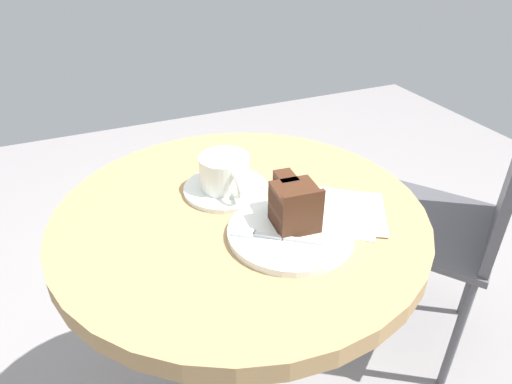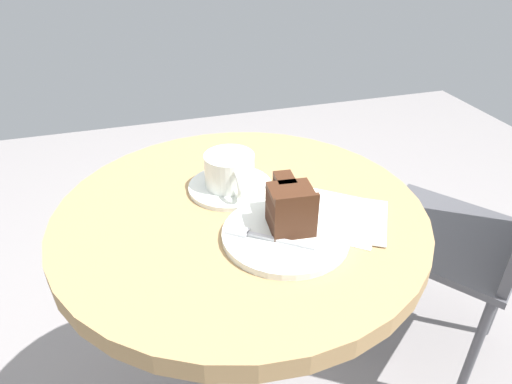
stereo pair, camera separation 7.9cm
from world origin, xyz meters
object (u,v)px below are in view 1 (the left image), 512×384
(teaspoon, at_px, (253,180))
(cake_slice, at_px, (294,205))
(fork, at_px, (266,235))
(saucer, at_px, (226,188))
(coffee_cup, at_px, (223,172))
(cake_plate, at_px, (291,232))
(napkin, at_px, (340,211))
(cafe_chair, at_px, (468,202))

(teaspoon, relative_size, cake_slice, 0.97)
(fork, bearing_deg, saucer, -52.49)
(coffee_cup, height_order, teaspoon, coffee_cup)
(cake_plate, xyz_separation_m, fork, (0.00, -0.05, 0.01))
(saucer, height_order, cake_slice, cake_slice)
(fork, relative_size, napkin, 0.60)
(cake_slice, bearing_deg, saucer, -159.38)
(cafe_chair, bearing_deg, cake_plate, -19.65)
(coffee_cup, xyz_separation_m, cake_plate, (0.17, 0.05, -0.04))
(fork, bearing_deg, cafe_chair, -127.99)
(cake_slice, relative_size, napkin, 0.49)
(cake_slice, bearing_deg, cake_plate, -37.61)
(cake_plate, distance_m, cake_slice, 0.05)
(teaspoon, relative_size, cafe_chair, 0.11)
(napkin, bearing_deg, teaspoon, -144.70)
(cake_plate, relative_size, cafe_chair, 0.23)
(saucer, height_order, cafe_chair, cafe_chair)
(cake_slice, height_order, fork, cake_slice)
(saucer, bearing_deg, cafe_chair, 91.05)
(cake_plate, xyz_separation_m, napkin, (-0.03, 0.11, -0.00))
(cake_slice, xyz_separation_m, napkin, (-0.01, 0.10, -0.05))
(coffee_cup, height_order, fork, coffee_cup)
(cake_plate, relative_size, cake_slice, 2.01)
(fork, bearing_deg, coffee_cup, -51.06)
(saucer, xyz_separation_m, coffee_cup, (-0.00, -0.00, 0.04))
(coffee_cup, relative_size, teaspoon, 1.26)
(coffee_cup, bearing_deg, saucer, 80.20)
(coffee_cup, bearing_deg, teaspoon, 89.38)
(napkin, bearing_deg, fork, -79.95)
(teaspoon, height_order, cake_plate, teaspoon)
(saucer, relative_size, cake_plate, 0.77)
(cafe_chair, bearing_deg, cake_slice, -20.62)
(teaspoon, bearing_deg, saucer, -115.66)
(cafe_chair, bearing_deg, teaspoon, -34.78)
(napkin, bearing_deg, cafe_chair, 106.94)
(cafe_chair, bearing_deg, coffee_cup, -34.94)
(teaspoon, distance_m, fork, 0.18)
(saucer, bearing_deg, cake_slice, 20.62)
(coffee_cup, distance_m, napkin, 0.22)
(teaspoon, bearing_deg, coffee_cup, -116.40)
(coffee_cup, bearing_deg, napkin, 47.85)
(coffee_cup, height_order, cafe_chair, cafe_chair)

